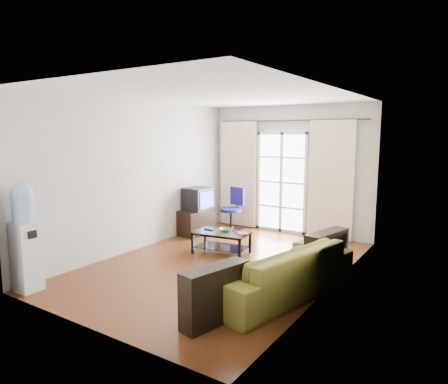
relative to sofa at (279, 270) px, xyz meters
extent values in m
plane|color=brown|center=(-1.31, 0.60, -0.33)|extent=(5.20, 5.20, 0.00)
plane|color=white|center=(-1.31, 0.60, 2.37)|extent=(5.20, 5.20, 0.00)
cube|color=beige|center=(-1.31, 3.20, 1.02)|extent=(3.60, 0.02, 2.70)
cube|color=beige|center=(-1.31, -2.00, 1.02)|extent=(3.60, 0.02, 2.70)
cube|color=beige|center=(-3.11, 0.60, 1.02)|extent=(0.02, 5.20, 2.70)
cube|color=beige|center=(0.49, 0.60, 1.02)|extent=(0.02, 5.20, 2.70)
cube|color=white|center=(-1.46, 3.16, 0.74)|extent=(1.01, 0.02, 2.04)
cube|color=white|center=(-1.46, 3.14, 0.74)|extent=(1.16, 0.06, 2.15)
cylinder|color=#4C3F2D|center=(-1.31, 3.10, 2.05)|extent=(3.30, 0.04, 0.04)
cube|color=beige|center=(-2.51, 3.08, 0.87)|extent=(0.90, 0.07, 2.35)
cube|color=beige|center=(-0.36, 3.08, 0.87)|extent=(0.90, 0.07, 2.35)
cube|color=#969598|center=(-0.51, 3.10, 0.00)|extent=(0.64, 0.12, 0.64)
imported|color=brown|center=(0.00, 0.00, 0.00)|extent=(2.67, 1.89, 0.66)
cube|color=silver|center=(-1.65, 1.10, 0.05)|extent=(1.03, 0.68, 0.01)
cube|color=black|center=(-1.65, 1.10, -0.21)|extent=(0.96, 0.62, 0.01)
cube|color=black|center=(-2.06, 0.79, -0.14)|extent=(0.05, 0.05, 0.38)
cube|color=black|center=(-1.16, 0.93, -0.14)|extent=(0.05, 0.05, 0.38)
cube|color=black|center=(-2.13, 1.28, -0.14)|extent=(0.05, 0.05, 0.38)
cube|color=black|center=(-1.24, 1.41, -0.14)|extent=(0.05, 0.05, 0.38)
imported|color=#2D7E33|center=(-1.60, 1.17, 0.09)|extent=(0.31, 0.31, 0.06)
imported|color=#AB2E15|center=(-1.33, 1.12, 0.07)|extent=(0.40, 0.40, 0.02)
cube|color=black|center=(-1.91, 1.09, 0.07)|extent=(0.18, 0.06, 0.02)
cube|color=black|center=(-2.84, 1.92, -0.07)|extent=(0.58, 0.78, 0.52)
cube|color=black|center=(-2.82, 1.97, 0.43)|extent=(0.51, 0.55, 0.47)
cube|color=#0C19E5|center=(-2.58, 1.95, 0.43)|extent=(0.05, 0.41, 0.35)
cube|color=black|center=(-3.03, 1.99, 0.43)|extent=(0.17, 0.36, 0.31)
cylinder|color=black|center=(-2.38, 2.59, -0.09)|extent=(0.05, 0.05, 0.48)
cylinder|color=navy|center=(-2.38, 2.59, 0.13)|extent=(0.46, 0.46, 0.07)
cube|color=navy|center=(-2.35, 2.80, 0.41)|extent=(0.38, 0.11, 0.39)
cube|color=silver|center=(-2.91, -1.75, 0.14)|extent=(0.31, 0.31, 0.95)
cylinder|color=#93B4E3|center=(-2.91, -1.75, 0.81)|extent=(0.29, 0.29, 0.38)
sphere|color=#93B4E3|center=(-2.91, -1.75, 1.00)|extent=(0.29, 0.29, 0.29)
cube|color=black|center=(-2.76, -1.74, 0.47)|extent=(0.04, 0.12, 0.10)
camera|label=1|loc=(2.16, -4.63, 1.79)|focal=32.00mm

